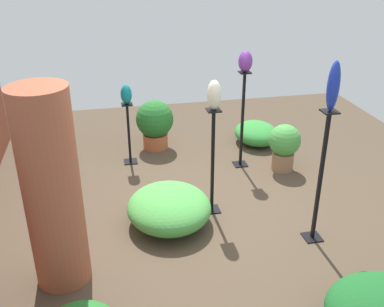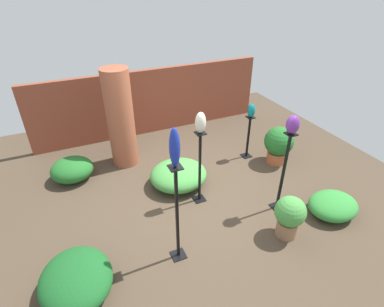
# 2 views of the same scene
# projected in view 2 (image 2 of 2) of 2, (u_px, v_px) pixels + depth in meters

# --- Properties ---
(ground_plane) EXTENTS (8.00, 8.00, 0.00)m
(ground_plane) POSITION_uv_depth(u_px,v_px,m) (201.00, 194.00, 5.49)
(ground_plane) COLOR #4C3D2D
(brick_wall_back) EXTENTS (5.60, 0.12, 1.56)m
(brick_wall_back) POSITION_uv_depth(u_px,v_px,m) (152.00, 102.00, 7.22)
(brick_wall_back) COLOR brown
(brick_wall_back) RESTS_ON ground
(brick_pillar) EXTENTS (0.53, 0.53, 2.00)m
(brick_pillar) POSITION_uv_depth(u_px,v_px,m) (120.00, 119.00, 5.88)
(brick_pillar) COLOR #9E5138
(brick_pillar) RESTS_ON ground
(pedestal_cobalt) EXTENTS (0.20, 0.20, 1.55)m
(pedestal_cobalt) POSITION_uv_depth(u_px,v_px,m) (177.00, 219.00, 3.93)
(pedestal_cobalt) COLOR black
(pedestal_cobalt) RESTS_ON ground
(pedestal_teal) EXTENTS (0.20, 0.20, 0.94)m
(pedestal_teal) POSITION_uv_depth(u_px,v_px,m) (248.00, 139.00, 6.37)
(pedestal_teal) COLOR black
(pedestal_teal) RESTS_ON ground
(pedestal_ivory) EXTENTS (0.20, 0.20, 1.35)m
(pedestal_ivory) POSITION_uv_depth(u_px,v_px,m) (200.00, 171.00, 5.03)
(pedestal_ivory) COLOR black
(pedestal_ivory) RESTS_ON ground
(pedestal_violet) EXTENTS (0.20, 0.20, 1.44)m
(pedestal_violet) POSITION_uv_depth(u_px,v_px,m) (283.00, 176.00, 4.84)
(pedestal_violet) COLOR black
(pedestal_violet) RESTS_ON ground
(art_vase_cobalt) EXTENTS (0.13, 0.12, 0.51)m
(art_vase_cobalt) POSITION_uv_depth(u_px,v_px,m) (175.00, 148.00, 3.36)
(art_vase_cobalt) COLOR #192D9E
(art_vase_cobalt) RESTS_ON pedestal_cobalt
(art_vase_teal) EXTENTS (0.16, 0.16, 0.28)m
(art_vase_teal) POSITION_uv_depth(u_px,v_px,m) (251.00, 110.00, 6.03)
(art_vase_teal) COLOR #0F727A
(art_vase_teal) RESTS_ON pedestal_teal
(art_vase_ivory) EXTENTS (0.17, 0.16, 0.35)m
(art_vase_ivory) POSITION_uv_depth(u_px,v_px,m) (201.00, 123.00, 4.56)
(art_vase_ivory) COLOR beige
(art_vase_ivory) RESTS_ON pedestal_ivory
(art_vase_violet) EXTENTS (0.20, 0.20, 0.29)m
(art_vase_violet) POSITION_uv_depth(u_px,v_px,m) (293.00, 125.00, 4.35)
(art_vase_violet) COLOR #6B2D8C
(art_vase_violet) RESTS_ON pedestal_violet
(potted_plant_mid_right) EXTENTS (0.46, 0.46, 0.71)m
(potted_plant_mid_right) POSITION_uv_depth(u_px,v_px,m) (290.00, 215.00, 4.45)
(potted_plant_mid_right) COLOR #936B4C
(potted_plant_mid_right) RESTS_ON ground
(potted_plant_front_right) EXTENTS (0.60, 0.60, 0.80)m
(potted_plant_front_right) POSITION_uv_depth(u_px,v_px,m) (279.00, 144.00, 6.17)
(potted_plant_front_right) COLOR #B25B38
(potted_plant_front_right) RESTS_ON ground
(foliage_bed_east) EXTENTS (0.85, 0.71, 0.34)m
(foliage_bed_east) POSITION_uv_depth(u_px,v_px,m) (333.00, 205.00, 4.96)
(foliage_bed_east) COLOR #338C38
(foliage_bed_east) RESTS_ON ground
(foliage_bed_west) EXTENTS (0.89, 1.03, 0.43)m
(foliage_bed_west) POSITION_uv_depth(u_px,v_px,m) (76.00, 280.00, 3.73)
(foliage_bed_west) COLOR #195923
(foliage_bed_west) RESTS_ON ground
(foliage_bed_center) EXTENTS (1.07, 1.00, 0.43)m
(foliage_bed_center) POSITION_uv_depth(u_px,v_px,m) (178.00, 175.00, 5.63)
(foliage_bed_center) COLOR #479942
(foliage_bed_center) RESTS_ON ground
(foliage_bed_rear) EXTENTS (0.80, 0.73, 0.44)m
(foliage_bed_rear) POSITION_uv_depth(u_px,v_px,m) (72.00, 169.00, 5.77)
(foliage_bed_rear) COLOR #236B28
(foliage_bed_rear) RESTS_ON ground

